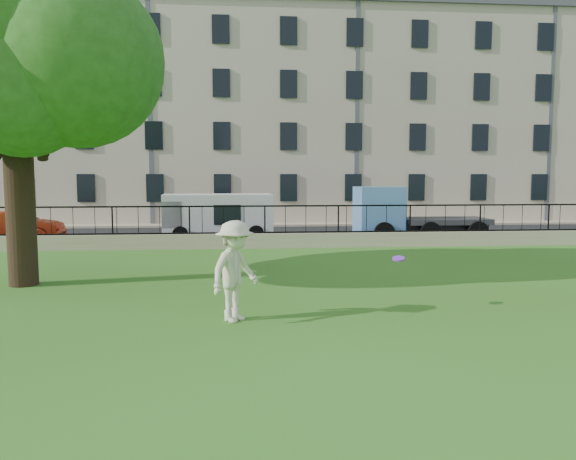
{
  "coord_description": "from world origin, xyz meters",
  "views": [
    {
      "loc": [
        -1.13,
        -10.5,
        2.95
      ],
      "look_at": [
        0.16,
        3.5,
        1.56
      ],
      "focal_mm": 35.0,
      "sensor_mm": 36.0,
      "label": 1
    }
  ],
  "objects": [
    {
      "name": "street",
      "position": [
        0.0,
        16.7,
        0.01
      ],
      "size": [
        60.0,
        9.0,
        0.01
      ],
      "primitive_type": "cube",
      "color": "black",
      "rests_on": "ground"
    },
    {
      "name": "building_row",
      "position": [
        0.0,
        27.57,
        6.92
      ],
      "size": [
        56.4,
        10.4,
        13.8
      ],
      "color": "beige",
      "rests_on": "ground"
    },
    {
      "name": "sidewalk",
      "position": [
        0.0,
        21.9,
        0.06
      ],
      "size": [
        60.0,
        1.4,
        0.12
      ],
      "primitive_type": "cube",
      "color": "gray",
      "rests_on": "ground"
    },
    {
      "name": "tree",
      "position": [
        -6.97,
        4.99,
        6.35
      ],
      "size": [
        7.88,
        6.08,
        9.63
      ],
      "color": "black",
      "rests_on": "ground"
    },
    {
      "name": "blue_truck",
      "position": [
        7.16,
        14.4,
        1.21
      ],
      "size": [
        5.76,
        2.06,
        2.41
      ],
      "primitive_type": "cube",
      "rotation": [
        0.0,
        0.0,
        0.0
      ],
      "color": "#5381C3",
      "rests_on": "street"
    },
    {
      "name": "iron_railing",
      "position": [
        0.0,
        12.0,
        1.15
      ],
      "size": [
        50.0,
        0.05,
        1.13
      ],
      "color": "black",
      "rests_on": "retaining_wall"
    },
    {
      "name": "white_van",
      "position": [
        -2.0,
        15.4,
        1.03
      ],
      "size": [
        5.03,
        2.22,
        2.07
      ],
      "primitive_type": "cube",
      "rotation": [
        0.0,
        0.0,
        0.06
      ],
      "color": "silver",
      "rests_on": "street"
    },
    {
      "name": "retaining_wall",
      "position": [
        0.0,
        12.0,
        0.3
      ],
      "size": [
        50.0,
        0.4,
        0.6
      ],
      "primitive_type": "cube",
      "color": "gray",
      "rests_on": "ground"
    },
    {
      "name": "ground",
      "position": [
        0.0,
        0.0,
        0.0
      ],
      "size": [
        120.0,
        120.0,
        0.0
      ],
      "primitive_type": "plane",
      "color": "#305F16",
      "rests_on": "ground"
    },
    {
      "name": "man",
      "position": [
        -1.17,
        0.69,
        1.02
      ],
      "size": [
        1.41,
        1.5,
        2.04
      ],
      "primitive_type": "imported",
      "rotation": [
        0.0,
        0.0,
        0.9
      ],
      "color": "beige",
      "rests_on": "ground"
    },
    {
      "name": "red_sedan",
      "position": [
        -10.89,
        15.2,
        0.67
      ],
      "size": [
        4.13,
        1.66,
        1.34
      ],
      "primitive_type": "imported",
      "rotation": [
        0.0,
        0.0,
        1.63
      ],
      "color": "#A42B14",
      "rests_on": "street"
    },
    {
      "name": "frisbee",
      "position": [
        2.36,
        1.27,
        1.14
      ],
      "size": [
        0.33,
        0.32,
        0.12
      ],
      "primitive_type": "cylinder",
      "rotation": [
        0.21,
        -0.14,
        0.22
      ],
      "color": "purple"
    }
  ]
}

